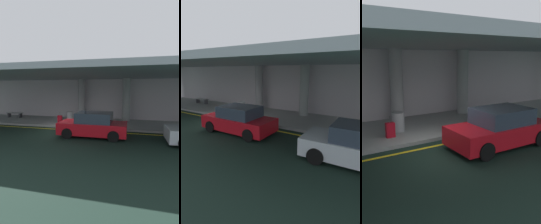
# 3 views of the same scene
# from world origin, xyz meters

# --- Properties ---
(ground_plane) EXTENTS (60.00, 60.00, 0.00)m
(ground_plane) POSITION_xyz_m (0.00, 0.00, 0.00)
(ground_plane) COLOR black
(sidewalk) EXTENTS (26.00, 4.20, 0.15)m
(sidewalk) POSITION_xyz_m (0.00, 3.10, 0.07)
(sidewalk) COLOR gray
(sidewalk) RESTS_ON ground
(lane_stripe_yellow) EXTENTS (26.00, 0.14, 0.01)m
(lane_stripe_yellow) POSITION_xyz_m (0.00, 0.51, 0.00)
(lane_stripe_yellow) COLOR yellow
(lane_stripe_yellow) RESTS_ON ground
(support_column_left_mid) EXTENTS (0.66, 0.66, 3.65)m
(support_column_left_mid) POSITION_xyz_m (0.00, 4.37, 1.97)
(support_column_left_mid) COLOR gray
(support_column_left_mid) RESTS_ON sidewalk
(support_column_center) EXTENTS (0.66, 0.66, 3.65)m
(support_column_center) POSITION_xyz_m (4.00, 4.37, 1.97)
(support_column_center) COLOR gray
(support_column_center) RESTS_ON sidewalk
(ceiling_overhang) EXTENTS (28.00, 13.20, 0.30)m
(ceiling_overhang) POSITION_xyz_m (0.00, 2.60, 3.95)
(ceiling_overhang) COLOR #8C979F
(ceiling_overhang) RESTS_ON support_column_far_left
(terminal_back_wall) EXTENTS (26.00, 0.30, 3.80)m
(terminal_back_wall) POSITION_xyz_m (0.00, 5.35, 1.90)
(terminal_back_wall) COLOR #B6ADB2
(terminal_back_wall) RESTS_ON ground
(car_silver) EXTENTS (4.10, 1.92, 1.50)m
(car_silver) POSITION_xyz_m (8.43, -1.21, 0.71)
(car_silver) COLOR #B5BDC7
(car_silver) RESTS_ON ground
(car_red_no2) EXTENTS (4.10, 1.92, 1.50)m
(car_red_no2) POSITION_xyz_m (2.25, -0.78, 0.71)
(car_red_no2) COLOR #B2101A
(car_red_no2) RESTS_ON ground
(suitcase_upright_primary) EXTENTS (0.36, 0.22, 0.90)m
(suitcase_upright_primary) POSITION_xyz_m (-1.18, 2.05, 0.46)
(suitcase_upright_primary) COLOR #A00C19
(suitcase_upright_primary) RESTS_ON sidewalk
(bench_metal) EXTENTS (1.60, 0.50, 0.48)m
(bench_metal) POSITION_xyz_m (-6.58, 3.59, 0.50)
(bench_metal) COLOR slate
(bench_metal) RESTS_ON sidewalk
(trash_bin_steel) EXTENTS (0.56, 0.56, 0.85)m
(trash_bin_steel) POSITION_xyz_m (-0.58, 2.74, 0.57)
(trash_bin_steel) COLOR gray
(trash_bin_steel) RESTS_ON sidewalk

